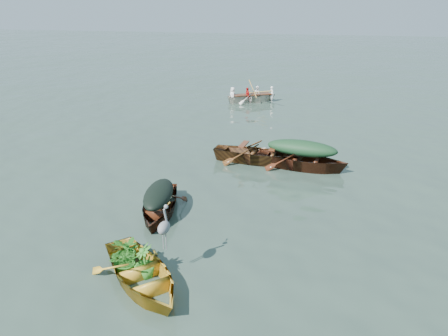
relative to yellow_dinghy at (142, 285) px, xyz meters
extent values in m
plane|color=#33483C|center=(1.21, 3.66, 0.00)|extent=(140.00, 140.00, 0.00)
imported|color=gold|center=(0.00, 0.00, 0.00)|extent=(3.44, 3.34, 0.91)
imported|color=#472010|center=(-0.85, 2.95, 0.00)|extent=(1.92, 3.58, 0.83)
imported|color=#572914|center=(2.40, 7.23, 0.00)|extent=(4.37, 1.88, 0.98)
imported|color=brown|center=(0.93, 7.43, 0.00)|extent=(4.42, 1.64, 1.01)
imported|color=white|center=(-1.19, 17.04, 0.00)|extent=(3.88, 2.95, 0.89)
ellipsoid|color=black|center=(-0.85, 2.95, 0.62)|extent=(1.06, 1.97, 0.40)
ellipsoid|color=#163721|center=(2.40, 7.23, 0.75)|extent=(2.41, 1.03, 0.52)
imported|color=#1F771F|center=(-0.38, 0.39, 0.76)|extent=(1.14, 1.13, 0.60)
imported|color=white|center=(-1.19, 17.04, 0.82)|extent=(2.83, 2.27, 0.76)
camera|label=1|loc=(3.37, -6.53, 5.16)|focal=35.00mm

